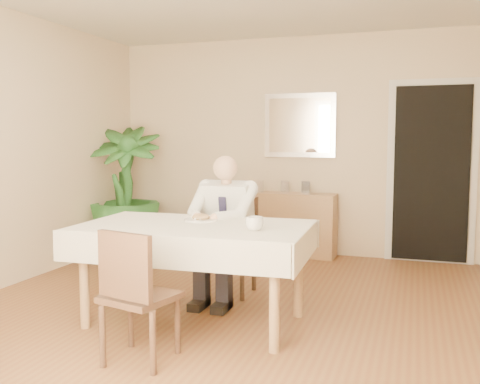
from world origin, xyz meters
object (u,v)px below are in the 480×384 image
(chair_near, at_px, (134,290))
(potted_palm, at_px, (125,190))
(chair_far, at_px, (233,239))
(seated_man, at_px, (222,221))
(coffee_mug, at_px, (254,224))
(dining_table, at_px, (194,236))
(sideboard, at_px, (296,224))

(chair_near, xyz_separation_m, potted_palm, (-1.73, 2.84, 0.30))
(chair_far, distance_m, seated_man, 0.35)
(chair_near, relative_size, coffee_mug, 6.72)
(dining_table, distance_m, seated_man, 0.59)
(chair_near, distance_m, potted_palm, 3.33)
(chair_near, height_order, seated_man, seated_man)
(seated_man, height_order, coffee_mug, seated_man)
(coffee_mug, bearing_deg, potted_palm, 136.99)
(dining_table, height_order, chair_far, chair_far)
(chair_far, xyz_separation_m, coffee_mug, (0.51, -1.00, 0.32))
(dining_table, xyz_separation_m, seated_man, (-0.00, 0.59, 0.02))
(chair_far, bearing_deg, sideboard, 76.86)
(chair_far, bearing_deg, coffee_mug, -68.39)
(chair_far, bearing_deg, dining_table, -95.34)
(seated_man, distance_m, sideboard, 1.98)
(dining_table, distance_m, chair_near, 0.85)
(dining_table, bearing_deg, sideboard, 82.73)
(seated_man, bearing_deg, dining_table, -90.00)
(dining_table, height_order, potted_palm, potted_palm)
(sideboard, xyz_separation_m, potted_palm, (-2.00, -0.52, 0.40))
(chair_far, relative_size, potted_palm, 0.56)
(dining_table, height_order, coffee_mug, coffee_mug)
(chair_far, xyz_separation_m, chair_near, (-0.05, -1.70, -0.01))
(potted_palm, bearing_deg, seated_man, -38.60)
(chair_far, height_order, coffee_mug, chair_far)
(seated_man, xyz_separation_m, sideboard, (0.23, 1.94, -0.32))
(chair_far, distance_m, chair_near, 1.70)
(sideboard, bearing_deg, coffee_mug, -81.65)
(dining_table, distance_m, coffee_mug, 0.54)
(chair_far, relative_size, sideboard, 0.92)
(seated_man, bearing_deg, chair_far, 90.00)
(coffee_mug, xyz_separation_m, potted_palm, (-2.28, 2.13, -0.03))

